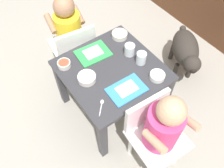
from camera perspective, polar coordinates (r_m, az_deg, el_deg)
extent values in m
plane|color=#9E998E|center=(1.74, 0.00, -5.35)|extent=(7.00, 7.00, 0.00)
cube|color=#333338|center=(1.40, 0.00, 3.28)|extent=(0.55, 0.55, 0.03)
cube|color=#333338|center=(1.64, -12.14, 0.00)|extent=(0.04, 0.04, 0.40)
cube|color=#333338|center=(1.41, -2.26, -13.35)|extent=(0.04, 0.04, 0.40)
cube|color=#333338|center=(1.79, 1.75, 7.57)|extent=(0.04, 0.04, 0.40)
cube|color=#333338|center=(1.58, 12.64, -3.25)|extent=(0.04, 0.04, 0.40)
cube|color=white|center=(1.75, -9.65, 9.11)|extent=(0.31, 0.31, 0.02)
cube|color=white|center=(1.58, -8.44, 9.29)|extent=(0.06, 0.27, 0.22)
cylinder|color=yellow|center=(1.66, -10.31, 12.44)|extent=(0.17, 0.17, 0.26)
sphere|color=#A87A5B|center=(1.55, -11.53, 17.84)|extent=(0.13, 0.13, 0.13)
cylinder|color=white|center=(1.94, -7.49, 9.01)|extent=(0.03, 0.03, 0.27)
cylinder|color=white|center=(1.91, -12.99, 6.82)|extent=(0.03, 0.03, 0.27)
cylinder|color=white|center=(1.81, -4.91, 5.10)|extent=(0.03, 0.03, 0.27)
cylinder|color=white|center=(1.78, -10.73, 2.70)|extent=(0.03, 0.03, 0.27)
cylinder|color=#A87A5B|center=(1.68, -8.15, 16.20)|extent=(0.15, 0.06, 0.09)
cylinder|color=#A87A5B|center=(1.64, -14.52, 13.85)|extent=(0.15, 0.06, 0.09)
cube|color=white|center=(1.35, 11.00, -12.90)|extent=(0.30, 0.30, 0.02)
cube|color=white|center=(1.28, 8.27, -6.45)|extent=(0.04, 0.27, 0.22)
cylinder|color=#D83F7F|center=(1.22, 12.03, -10.36)|extent=(0.18, 0.18, 0.26)
sphere|color=tan|center=(1.06, 14.13, -6.29)|extent=(0.14, 0.14, 0.14)
cylinder|color=white|center=(1.50, 15.64, -15.88)|extent=(0.03, 0.03, 0.27)
cylinder|color=white|center=(1.47, 4.53, -14.10)|extent=(0.03, 0.03, 0.27)
cylinder|color=white|center=(1.54, 10.75, -10.21)|extent=(0.03, 0.03, 0.27)
cylinder|color=tan|center=(1.12, 10.19, -13.41)|extent=(0.15, 0.05, 0.09)
cylinder|color=tan|center=(1.20, 17.72, -8.27)|extent=(0.15, 0.05, 0.09)
ellipsoid|color=#332D28|center=(1.87, 17.22, 8.34)|extent=(0.40, 0.36, 0.19)
sphere|color=#332D28|center=(1.71, 18.69, 4.53)|extent=(0.12, 0.12, 0.12)
sphere|color=black|center=(1.69, 18.91, 3.31)|extent=(0.05, 0.05, 0.05)
torus|color=green|center=(1.74, 18.37, 5.10)|extent=(0.09, 0.10, 0.10)
sphere|color=#332D28|center=(1.97, 16.67, 12.64)|extent=(0.05, 0.05, 0.05)
cylinder|color=#332D28|center=(1.90, 14.98, 3.15)|extent=(0.04, 0.04, 0.14)
cylinder|color=#332D28|center=(1.93, 18.19, 3.07)|extent=(0.04, 0.04, 0.14)
cylinder|color=#332D28|center=(2.03, 14.21, 7.45)|extent=(0.04, 0.04, 0.14)
cylinder|color=#332D28|center=(2.06, 17.26, 7.32)|extent=(0.04, 0.04, 0.14)
cube|color=green|center=(1.47, -4.58, 7.38)|extent=(0.17, 0.21, 0.01)
cube|color=white|center=(1.46, -4.60, 7.60)|extent=(0.09, 0.12, 0.01)
cube|color=#388CD8|center=(1.30, 3.54, -1.36)|extent=(0.15, 0.21, 0.01)
cube|color=white|center=(1.29, 3.56, -1.16)|extent=(0.08, 0.12, 0.01)
cylinder|color=white|center=(1.45, 4.25, 8.23)|extent=(0.06, 0.06, 0.07)
cylinder|color=silver|center=(1.46, 4.22, 7.84)|extent=(0.05, 0.05, 0.04)
cylinder|color=white|center=(1.40, 7.04, 6.21)|extent=(0.06, 0.06, 0.07)
cylinder|color=silver|center=(1.42, 6.97, 5.75)|extent=(0.05, 0.05, 0.04)
cylinder|color=silver|center=(1.42, -11.45, 4.70)|extent=(0.08, 0.08, 0.03)
cylinder|color=#D84C33|center=(1.41, -11.53, 5.05)|extent=(0.06, 0.06, 0.01)
cylinder|color=silver|center=(1.33, -6.07, 1.45)|extent=(0.10, 0.10, 0.03)
cylinder|color=#D84C33|center=(1.32, -6.13, 1.82)|extent=(0.09, 0.09, 0.01)
cylinder|color=silver|center=(1.56, 1.83, 11.73)|extent=(0.10, 0.10, 0.03)
cylinder|color=gold|center=(1.56, 1.85, 12.09)|extent=(0.08, 0.08, 0.01)
cylinder|color=white|center=(1.36, 10.83, 1.92)|extent=(0.09, 0.09, 0.03)
cylinder|color=#B26633|center=(1.35, 10.91, 2.23)|extent=(0.07, 0.07, 0.01)
cylinder|color=silver|center=(1.23, -2.76, -6.16)|extent=(0.06, 0.06, 0.01)
ellipsoid|color=silver|center=(1.26, -2.40, -4.30)|extent=(0.03, 0.03, 0.01)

